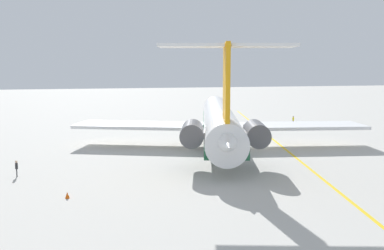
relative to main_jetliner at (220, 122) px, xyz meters
The scene contains 7 objects.
ground 6.56m from the main_jetliner, 87.41° to the right, with size 363.99×363.99×0.00m, color #B7B5AD.
main_jetliner is the anchor object (origin of this frame).
ground_crew_near_nose 27.57m from the main_jetliner, 113.07° to the left, with size 0.43×0.27×1.72m.
ground_crew_near_tail 30.35m from the main_jetliner, 45.93° to the right, with size 0.41×0.27×1.70m.
safety_cone_nose 32.90m from the main_jetliner, 19.48° to the left, with size 0.40×0.40×0.55m, color #EA590F.
safety_cone_wingtip 28.43m from the main_jetliner, 134.92° to the left, with size 0.40×0.40×0.55m, color #EA590F.
taxiway_centreline 10.28m from the main_jetliner, 82.39° to the right, with size 99.75×0.36×0.01m, color gold.
Camera 1 is at (-59.12, 23.95, 11.23)m, focal length 41.92 mm.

